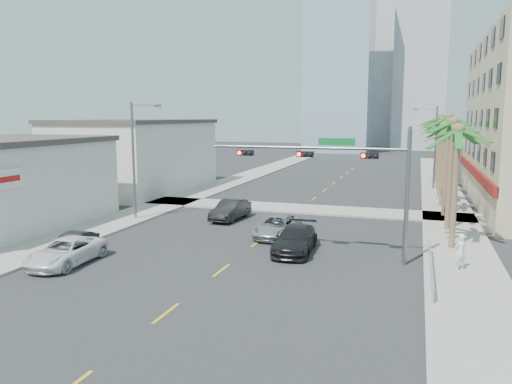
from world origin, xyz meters
TOP-DOWN VIEW (x-y plane):
  - ground at (0.00, 0.00)m, footprint 260.00×260.00m
  - sidewalk_right at (12.00, 20.00)m, footprint 4.00×120.00m
  - sidewalk_left at (-12.00, 20.00)m, footprint 4.00×120.00m
  - sidewalk_cross at (0.00, 22.00)m, footprint 80.00×4.00m
  - building_left_far at (-19.50, 28.00)m, footprint 11.00×18.00m
  - tower_far_left at (-8.00, 95.00)m, footprint 14.00×14.00m
  - tower_far_right at (9.00, 110.00)m, footprint 12.00×12.00m
  - tower_far_center at (-3.00, 125.00)m, footprint 16.00×16.00m
  - traffic_signal_mast at (5.78, 7.95)m, footprint 11.12×0.54m
  - palm_tree_0 at (11.60, 12.00)m, footprint 4.80×4.80m
  - palm_tree_1 at (11.60, 17.20)m, footprint 4.80×4.80m
  - palm_tree_2 at (11.60, 22.40)m, footprint 4.80×4.80m
  - palm_tree_3 at (11.60, 27.60)m, footprint 4.80×4.80m
  - palm_tree_4 at (11.60, 32.80)m, footprint 4.80×4.80m
  - palm_tree_5 at (11.60, 38.00)m, footprint 4.80×4.80m
  - palm_tree_6 at (11.60, 43.20)m, footprint 4.80×4.80m
  - palm_tree_7 at (11.60, 48.40)m, footprint 4.80×4.80m
  - streetlight_left at (-11.00, 14.00)m, footprint 2.55×0.25m
  - streetlight_right at (11.00, 38.00)m, footprint 2.55×0.25m
  - guardrail at (10.30, 6.00)m, footprint 0.08×8.08m
  - car_parked_mid at (-9.40, 4.28)m, footprint 1.50×3.77m
  - car_parked_far at (-8.37, 2.42)m, footprint 2.51×5.13m
  - car_lane_left at (-4.16, 16.23)m, footprint 1.97×4.76m
  - car_lane_center at (0.75, 12.05)m, footprint 2.47×5.06m
  - car_lane_right at (2.80, 8.68)m, footprint 2.38×5.30m
  - pedestrian at (11.72, 7.46)m, footprint 0.81×0.77m

SIDE VIEW (x-z plane):
  - ground at x=0.00m, z-range 0.00..0.00m
  - sidewalk_right at x=12.00m, z-range 0.00..0.15m
  - sidewalk_left at x=-12.00m, z-range 0.00..0.15m
  - sidewalk_cross at x=0.00m, z-range 0.00..0.15m
  - car_parked_mid at x=-9.40m, z-range 0.00..1.22m
  - guardrail at x=10.30m, z-range 0.17..1.17m
  - car_lane_center at x=0.75m, z-range 0.00..1.39m
  - car_parked_far at x=-8.37m, z-range 0.00..1.40m
  - car_lane_right at x=2.80m, z-range 0.00..1.51m
  - car_lane_left at x=-4.16m, z-range 0.00..1.53m
  - pedestrian at x=11.72m, z-range 0.15..2.01m
  - building_left_far at x=-19.50m, z-range 0.00..7.20m
  - streetlight_left at x=-11.00m, z-range 0.56..9.56m
  - streetlight_right at x=11.00m, z-range 0.56..9.56m
  - traffic_signal_mast at x=5.78m, z-range 1.46..8.66m
  - palm_tree_0 at x=11.60m, z-range 3.18..10.98m
  - palm_tree_3 at x=11.60m, z-range 3.18..10.98m
  - palm_tree_6 at x=11.60m, z-range 3.18..10.98m
  - palm_tree_1 at x=11.60m, z-range 3.35..11.51m
  - palm_tree_4 at x=11.60m, z-range 3.35..11.51m
  - palm_tree_7 at x=11.60m, z-range 3.35..11.51m
  - palm_tree_2 at x=11.60m, z-range 3.52..12.04m
  - palm_tree_5 at x=11.60m, z-range 3.52..12.04m
  - tower_far_center at x=-3.00m, z-range 0.00..42.00m
  - tower_far_left at x=-8.00m, z-range 0.00..48.00m
  - tower_far_right at x=9.00m, z-range 0.00..60.00m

